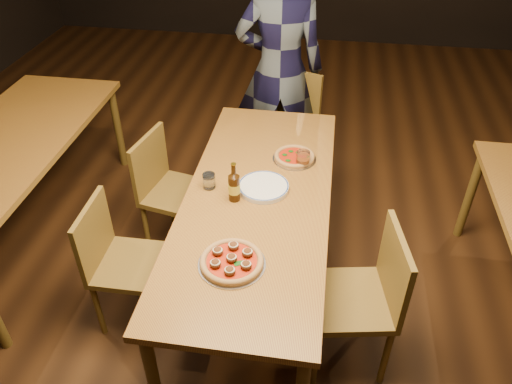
# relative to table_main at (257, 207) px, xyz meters

# --- Properties ---
(ground) EXTENTS (9.00, 9.00, 0.00)m
(ground) POSITION_rel_table_main_xyz_m (0.00, 0.00, -0.68)
(ground) COLOR black
(table_main) EXTENTS (0.80, 2.00, 0.75)m
(table_main) POSITION_rel_table_main_xyz_m (0.00, 0.00, 0.00)
(table_main) COLOR brown
(table_main) RESTS_ON ground
(table_left) EXTENTS (0.80, 2.00, 0.75)m
(table_left) POSITION_rel_table_main_xyz_m (-1.70, 0.30, 0.00)
(table_left) COLOR brown
(table_left) RESTS_ON ground
(chair_main_nw) EXTENTS (0.40, 0.40, 0.84)m
(chair_main_nw) POSITION_rel_table_main_xyz_m (-0.67, -0.30, -0.26)
(chair_main_nw) COLOR brown
(chair_main_nw) RESTS_ON ground
(chair_main_sw) EXTENTS (0.48, 0.48, 0.86)m
(chair_main_sw) POSITION_rel_table_main_xyz_m (-0.59, 0.36, -0.25)
(chair_main_sw) COLOR brown
(chair_main_sw) RESTS_ON ground
(chair_main_e) EXTENTS (0.49, 0.49, 0.91)m
(chair_main_e) POSITION_rel_table_main_xyz_m (0.54, -0.40, -0.22)
(chair_main_e) COLOR brown
(chair_main_e) RESTS_ON ground
(chair_end) EXTENTS (0.57, 0.57, 0.94)m
(chair_end) POSITION_rel_table_main_xyz_m (0.01, 1.20, -0.21)
(chair_end) COLOR brown
(chair_end) RESTS_ON ground
(pizza_meatball) EXTENTS (0.32, 0.32, 0.06)m
(pizza_meatball) POSITION_rel_table_main_xyz_m (-0.04, -0.53, 0.09)
(pizza_meatball) COLOR #B7B7BF
(pizza_meatball) RESTS_ON table_main
(pizza_margherita) EXTENTS (0.27, 0.27, 0.03)m
(pizza_margherita) POSITION_rel_table_main_xyz_m (0.17, 0.41, 0.09)
(pizza_margherita) COLOR #B7B7BF
(pizza_margherita) RESTS_ON table_main
(plate_stack) EXTENTS (0.29, 0.29, 0.03)m
(plate_stack) POSITION_rel_table_main_xyz_m (0.02, 0.07, 0.09)
(plate_stack) COLOR white
(plate_stack) RESTS_ON table_main
(beer_bottle) EXTENTS (0.06, 0.06, 0.23)m
(beer_bottle) POSITION_rel_table_main_xyz_m (-0.12, -0.04, 0.15)
(beer_bottle) COLOR black
(beer_bottle) RESTS_ON table_main
(water_glass) EXTENTS (0.07, 0.07, 0.09)m
(water_glass) POSITION_rel_table_main_xyz_m (-0.28, 0.05, 0.12)
(water_glass) COLOR white
(water_glass) RESTS_ON table_main
(amber_glass) EXTENTS (0.08, 0.08, 0.10)m
(amber_glass) POSITION_rel_table_main_xyz_m (0.22, 0.34, 0.12)
(amber_glass) COLOR #AD4C13
(amber_glass) RESTS_ON table_main
(diner) EXTENTS (0.71, 0.52, 1.82)m
(diner) POSITION_rel_table_main_xyz_m (-0.04, 1.34, 0.23)
(diner) COLOR black
(diner) RESTS_ON ground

